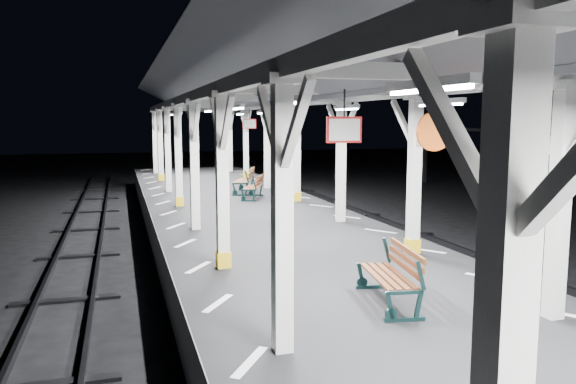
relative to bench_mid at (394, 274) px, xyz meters
name	(u,v)px	position (x,y,z in m)	size (l,w,h in m)	color
ground	(363,347)	(-0.13, 0.78, -1.47)	(120.00, 120.00, 0.00)	black
platform	(364,319)	(-0.13, 0.78, -0.97)	(6.00, 50.00, 1.00)	black
hazard_stripes_left	(218,303)	(-2.58, 0.78, -0.46)	(1.00, 48.00, 0.01)	silver
hazard_stripes_right	(490,278)	(2.32, 0.78, -0.46)	(1.00, 48.00, 0.01)	silver
track_left	(41,383)	(-5.13, 0.78, -1.39)	(2.20, 60.00, 0.16)	#2D2D33
canopy	(369,71)	(-0.13, 0.76, 3.09)	(5.40, 49.00, 4.65)	silver
bench_mid	(394,274)	(0.00, 0.00, 0.00)	(0.85, 1.69, 0.88)	black
bench_far	(255,186)	(0.66, 11.91, -0.03)	(1.11, 1.62, 0.83)	black
bench_extra	(246,180)	(0.71, 13.53, 0.04)	(1.21, 1.89, 0.96)	black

